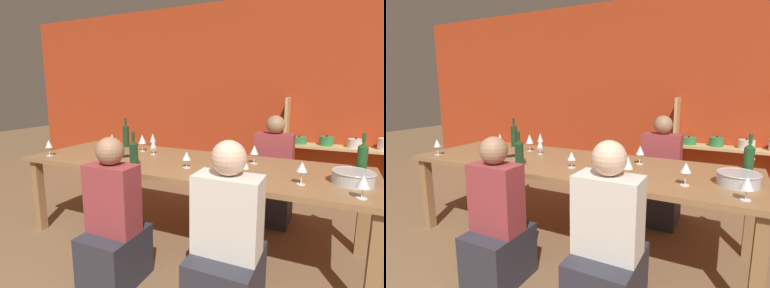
{
  "view_description": "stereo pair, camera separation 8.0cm",
  "coord_description": "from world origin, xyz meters",
  "views": [
    {
      "loc": [
        1.08,
        -0.64,
        1.44
      ],
      "look_at": [
        -0.1,
        1.86,
        0.92
      ],
      "focal_mm": 28.0,
      "sensor_mm": 36.0,
      "label": 1
    },
    {
      "loc": [
        1.15,
        -0.6,
        1.44
      ],
      "look_at": [
        -0.1,
        1.86,
        0.92
      ],
      "focal_mm": 28.0,
      "sensor_mm": 36.0,
      "label": 2
    }
  ],
  "objects": [
    {
      "name": "wine_bottle_amber",
      "position": [
        -0.45,
        1.42,
        0.89
      ],
      "size": [
        0.07,
        0.07,
        0.3
      ],
      "color": "#19381E",
      "rests_on": "dining_table"
    },
    {
      "name": "wall_back_red",
      "position": [
        0.0,
        3.83,
        1.35
      ],
      "size": [
        8.8,
        0.06,
        2.7
      ],
      "color": "#B23819",
      "rests_on": "ground_plane"
    },
    {
      "name": "cell_phone",
      "position": [
        -0.77,
        1.66,
        0.78
      ],
      "size": [
        0.14,
        0.16,
        0.01
      ],
      "color": "black",
      "rests_on": "dining_table"
    },
    {
      "name": "wine_glass_empty_d",
      "position": [
        0.47,
        1.96,
        0.9
      ],
      "size": [
        0.08,
        0.08,
        0.17
      ],
      "color": "white",
      "rests_on": "dining_table"
    },
    {
      "name": "wine_glass_red_c",
      "position": [
        -0.7,
        2.12,
        0.89
      ],
      "size": [
        0.07,
        0.07,
        0.18
      ],
      "color": "white",
      "rests_on": "dining_table"
    },
    {
      "name": "wine_bottle_dark",
      "position": [
        1.3,
        1.9,
        0.91
      ],
      "size": [
        0.07,
        0.07,
        0.34
      ],
      "color": "#1E4C23",
      "rests_on": "dining_table"
    },
    {
      "name": "person_near_a",
      "position": [
        -0.31,
        0.97,
        0.41
      ],
      "size": [
        0.37,
        0.46,
        1.11
      ],
      "color": "#2D2D38",
      "rests_on": "ground_plane"
    },
    {
      "name": "wine_glass_red_e",
      "position": [
        0.5,
        1.48,
        0.89
      ],
      "size": [
        0.08,
        0.08,
        0.17
      ],
      "color": "white",
      "rests_on": "dining_table"
    },
    {
      "name": "wine_glass_red_d",
      "position": [
        -0.02,
        1.57,
        0.87
      ],
      "size": [
        0.07,
        0.07,
        0.14
      ],
      "color": "white",
      "rests_on": "dining_table"
    },
    {
      "name": "wine_glass_empty_a",
      "position": [
        -1.46,
        1.4,
        0.89
      ],
      "size": [
        0.07,
        0.07,
        0.16
      ],
      "color": "white",
      "rests_on": "dining_table"
    },
    {
      "name": "shelf_unit",
      "position": [
        1.18,
        3.63,
        0.48
      ],
      "size": [
        1.4,
        0.3,
        1.32
      ],
      "color": "tan",
      "rests_on": "ground_plane"
    },
    {
      "name": "wine_glass_empty_c",
      "position": [
        -1.12,
        1.94,
        0.89
      ],
      "size": [
        0.07,
        0.07,
        0.17
      ],
      "color": "white",
      "rests_on": "dining_table"
    },
    {
      "name": "wine_glass_red_a",
      "position": [
        0.91,
        1.51,
        0.9
      ],
      "size": [
        0.08,
        0.08,
        0.16
      ],
      "color": "white",
      "rests_on": "dining_table"
    },
    {
      "name": "wine_glass_empty_b",
      "position": [
        -0.55,
        1.9,
        0.88
      ],
      "size": [
        0.06,
        0.06,
        0.15
      ],
      "color": "white",
      "rests_on": "dining_table"
    },
    {
      "name": "wine_glass_red_b",
      "position": [
        1.28,
        1.38,
        0.88
      ],
      "size": [
        0.08,
        0.08,
        0.15
      ],
      "color": "white",
      "rests_on": "dining_table"
    },
    {
      "name": "wine_bottle_green",
      "position": [
        -1.06,
        2.11,
        0.91
      ],
      "size": [
        0.07,
        0.07,
        0.33
      ],
      "color": "#19381E",
      "rests_on": "dining_table"
    },
    {
      "name": "person_far_a",
      "position": [
        0.54,
        2.56,
        0.42
      ],
      "size": [
        0.4,
        0.5,
        1.16
      ],
      "rotation": [
        0.0,
        0.0,
        3.14
      ],
      "color": "#2D2D38",
      "rests_on": "ground_plane"
    },
    {
      "name": "mixing_bowl",
      "position": [
        1.24,
        1.68,
        0.82
      ],
      "size": [
        0.29,
        0.29,
        0.09
      ],
      "color": "#B7BABC",
      "rests_on": "dining_table"
    },
    {
      "name": "dining_table",
      "position": [
        -0.1,
        1.76,
        0.7
      ],
      "size": [
        3.11,
        1.02,
        0.77
      ],
      "color": "olive",
      "rests_on": "ground_plane"
    },
    {
      "name": "wine_glass_white_a",
      "position": [
        1.33,
        2.19,
        0.9
      ],
      "size": [
        0.08,
        0.08,
        0.18
      ],
      "color": "white",
      "rests_on": "dining_table"
    },
    {
      "name": "wine_glass_empty_e",
      "position": [
        -0.74,
        1.97,
        0.9
      ],
      "size": [
        0.08,
        0.08,
        0.18
      ],
      "color": "white",
      "rests_on": "dining_table"
    },
    {
      "name": "person_near_b",
      "position": [
        0.56,
        0.94,
        0.42
      ],
      "size": [
        0.39,
        0.49,
        1.15
      ],
      "color": "#2D2D38",
      "rests_on": "ground_plane"
    }
  ]
}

